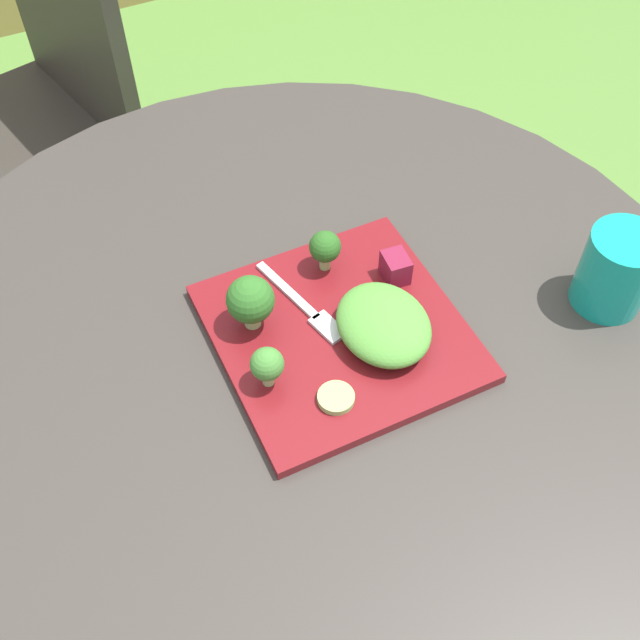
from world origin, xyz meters
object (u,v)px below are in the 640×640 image
(patio_chair, at_px, (30,96))
(salad_plate, at_px, (339,333))
(fork, at_px, (308,310))
(drinking_glass, at_px, (615,274))

(patio_chair, distance_m, salad_plate, 0.93)
(patio_chair, distance_m, fork, 0.89)
(patio_chair, bearing_deg, salad_plate, -76.52)
(salad_plate, relative_size, fork, 1.79)
(fork, bearing_deg, patio_chair, 102.74)
(fork, bearing_deg, drinking_glass, -20.83)
(patio_chair, height_order, drinking_glass, patio_chair)
(patio_chair, bearing_deg, drinking_glass, -61.60)
(salad_plate, bearing_deg, patio_chair, 103.48)
(drinking_glass, relative_size, fork, 0.67)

